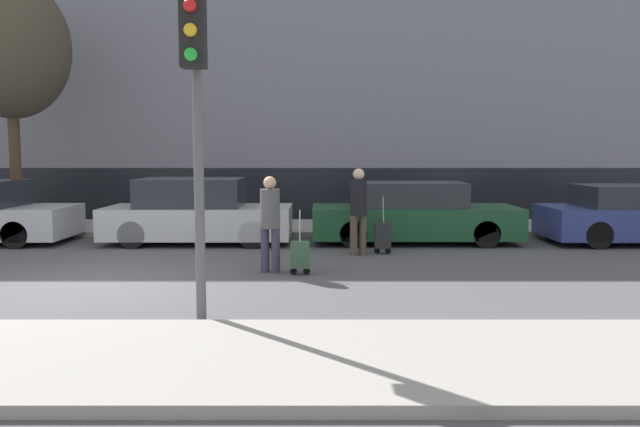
# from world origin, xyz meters

# --- Properties ---
(ground_plane) EXTENTS (80.00, 80.00, 0.00)m
(ground_plane) POSITION_xyz_m (0.00, 0.00, 0.00)
(ground_plane) COLOR #4C4C4F
(sidewalk_far) EXTENTS (28.00, 3.00, 0.12)m
(sidewalk_far) POSITION_xyz_m (0.00, 7.00, 0.06)
(sidewalk_far) COLOR gray
(sidewalk_far) RESTS_ON ground_plane
(building_facade) EXTENTS (28.00, 2.65, 11.75)m
(building_facade) POSITION_xyz_m (0.00, 10.50, 5.86)
(building_facade) COLOR slate
(building_facade) RESTS_ON ground_plane
(parked_car_1) EXTENTS (4.20, 1.87, 1.48)m
(parked_car_1) POSITION_xyz_m (0.82, 4.54, 0.69)
(parked_car_1) COLOR #B7BABF
(parked_car_1) RESTS_ON ground_plane
(parked_car_2) EXTENTS (4.68, 1.78, 1.40)m
(parked_car_2) POSITION_xyz_m (5.77, 4.58, 0.66)
(parked_car_2) COLOR #194728
(parked_car_2) RESTS_ON ground_plane
(pedestrian_left) EXTENTS (0.34, 0.34, 1.67)m
(pedestrian_left) POSITION_xyz_m (2.79, 0.99, 0.95)
(pedestrian_left) COLOR #383347
(pedestrian_left) RESTS_ON ground_plane
(trolley_left) EXTENTS (0.34, 0.29, 1.11)m
(trolley_left) POSITION_xyz_m (3.31, 0.81, 0.34)
(trolley_left) COLOR #335138
(trolley_left) RESTS_ON ground_plane
(pedestrian_right) EXTENTS (0.34, 0.34, 1.76)m
(pedestrian_right) POSITION_xyz_m (4.42, 2.80, 1.00)
(pedestrian_right) COLOR #4C4233
(pedestrian_right) RESTS_ON ground_plane
(trolley_right) EXTENTS (0.34, 0.29, 1.18)m
(trolley_right) POSITION_xyz_m (4.94, 3.00, 0.38)
(trolley_right) COLOR #262628
(trolley_right) RESTS_ON ground_plane
(traffic_light) EXTENTS (0.28, 0.47, 3.84)m
(traffic_light) POSITION_xyz_m (2.20, -2.36, 2.73)
(traffic_light) COLOR #515154
(traffic_light) RESTS_ON ground_plane
(parked_bicycle) EXTENTS (1.77, 0.06, 0.96)m
(parked_bicycle) POSITION_xyz_m (5.64, 6.77, 0.49)
(parked_bicycle) COLOR black
(parked_bicycle) RESTS_ON sidewalk_far
(bare_tree_near_crossing) EXTENTS (2.93, 2.93, 6.38)m
(bare_tree_near_crossing) POSITION_xyz_m (-4.14, 6.28, 4.69)
(bare_tree_near_crossing) COLOR #4C3826
(bare_tree_near_crossing) RESTS_ON sidewalk_far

